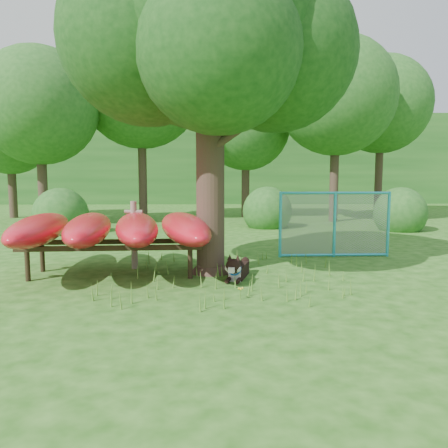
{
  "coord_description": "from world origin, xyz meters",
  "views": [
    {
      "loc": [
        -0.02,
        -6.91,
        1.91
      ],
      "look_at": [
        0.2,
        1.2,
        1.0
      ],
      "focal_mm": 35.0,
      "sensor_mm": 36.0,
      "label": 1
    }
  ],
  "objects_px": {
    "husky_dog": "(237,269)",
    "fence_section": "(335,224)",
    "oak_tree": "(208,33)",
    "kayak_rack": "(113,229)"
  },
  "relations": [
    {
      "from": "husky_dog",
      "to": "fence_section",
      "type": "relative_size",
      "value": 0.43
    },
    {
      "from": "oak_tree",
      "to": "husky_dog",
      "type": "xyz_separation_m",
      "value": [
        0.52,
        -0.63,
        -4.37
      ]
    },
    {
      "from": "oak_tree",
      "to": "kayak_rack",
      "type": "bearing_deg",
      "value": -173.27
    },
    {
      "from": "kayak_rack",
      "to": "oak_tree",
      "type": "bearing_deg",
      "value": 4.12
    },
    {
      "from": "kayak_rack",
      "to": "fence_section",
      "type": "height_order",
      "value": "fence_section"
    },
    {
      "from": "husky_dog",
      "to": "fence_section",
      "type": "xyz_separation_m",
      "value": [
        2.4,
        2.16,
        0.59
      ]
    },
    {
      "from": "fence_section",
      "to": "kayak_rack",
      "type": "bearing_deg",
      "value": -160.67
    },
    {
      "from": "oak_tree",
      "to": "fence_section",
      "type": "distance_m",
      "value": 5.02
    },
    {
      "from": "oak_tree",
      "to": "husky_dog",
      "type": "relative_size",
      "value": 6.03
    },
    {
      "from": "oak_tree",
      "to": "fence_section",
      "type": "relative_size",
      "value": 2.6
    }
  ]
}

